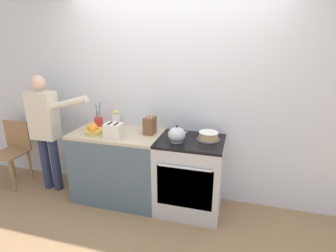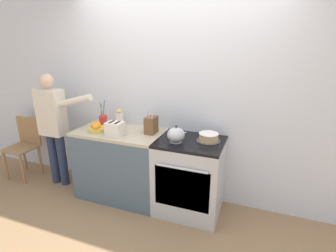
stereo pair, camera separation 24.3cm
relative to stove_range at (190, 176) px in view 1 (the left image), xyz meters
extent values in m
plane|color=#93704C|center=(-0.27, -0.30, -0.44)|extent=(16.00, 16.00, 0.00)
cube|color=silver|center=(-0.27, 0.32, 0.86)|extent=(8.00, 0.04, 2.60)
cube|color=#4C6070|center=(-0.90, 0.00, -0.02)|extent=(1.07, 0.60, 0.85)
cube|color=#BCAD8E|center=(-0.90, 0.00, 0.42)|extent=(1.07, 0.60, 0.03)
cube|color=#B7BABF|center=(0.00, 0.00, -0.02)|extent=(0.73, 0.60, 0.85)
cube|color=black|center=(0.00, -0.29, 0.01)|extent=(0.60, 0.01, 0.47)
cylinder|color=#B7BABF|center=(0.00, -0.32, 0.26)|extent=(0.55, 0.02, 0.02)
cube|color=black|center=(0.00, 0.00, 0.43)|extent=(0.73, 0.60, 0.03)
cylinder|color=#4C4C51|center=(0.19, 0.06, 0.45)|extent=(0.26, 0.26, 0.01)
cylinder|color=tan|center=(0.19, 0.06, 0.47)|extent=(0.21, 0.21, 0.04)
cylinder|color=tan|center=(0.19, 0.06, 0.51)|extent=(0.20, 0.20, 0.04)
cylinder|color=white|center=(0.19, 0.06, 0.53)|extent=(0.21, 0.21, 0.01)
cylinder|color=#B7BABF|center=(-0.14, -0.08, 0.45)|extent=(0.13, 0.13, 0.01)
ellipsoid|color=#B7BABF|center=(-0.14, -0.08, 0.52)|extent=(0.19, 0.19, 0.16)
cone|color=#B7BABF|center=(-0.05, -0.08, 0.55)|extent=(0.09, 0.04, 0.08)
sphere|color=black|center=(-0.14, -0.08, 0.62)|extent=(0.02, 0.02, 0.02)
cube|color=brown|center=(-0.50, 0.08, 0.54)|extent=(0.12, 0.17, 0.20)
cylinder|color=#B2B2B7|center=(-0.54, 0.04, 0.69)|extent=(0.01, 0.04, 0.09)
cylinder|color=#B2B2B7|center=(-0.50, 0.04, 0.69)|extent=(0.01, 0.04, 0.09)
cylinder|color=#B2B2B7|center=(-0.47, 0.04, 0.68)|extent=(0.01, 0.03, 0.07)
cylinder|color=#B2B2B7|center=(-0.54, 0.08, 0.68)|extent=(0.01, 0.03, 0.07)
cylinder|color=red|center=(-1.19, 0.11, 0.51)|extent=(0.10, 0.10, 0.13)
cylinder|color=#A37A51|center=(-1.18, 0.09, 0.62)|extent=(0.06, 0.03, 0.27)
cylinder|color=teal|center=(-1.19, 0.13, 0.63)|extent=(0.07, 0.03, 0.29)
cylinder|color=teal|center=(-1.21, 0.11, 0.61)|extent=(0.01, 0.04, 0.24)
cylinder|color=gold|center=(-1.13, -0.10, 0.47)|extent=(0.21, 0.21, 0.05)
sphere|color=orange|center=(-1.13, -0.10, 0.52)|extent=(0.08, 0.08, 0.08)
sphere|color=orange|center=(-1.12, -0.16, 0.51)|extent=(0.07, 0.07, 0.07)
sphere|color=orange|center=(-1.18, -0.11, 0.52)|extent=(0.08, 0.08, 0.08)
sphere|color=orange|center=(-1.13, -0.10, 0.51)|extent=(0.08, 0.08, 0.08)
sphere|color=orange|center=(-1.16, -0.05, 0.51)|extent=(0.08, 0.08, 0.08)
cube|color=silver|center=(-0.86, -0.15, 0.52)|extent=(0.19, 0.16, 0.16)
cube|color=black|center=(-0.89, -0.15, 0.61)|extent=(0.02, 0.11, 0.00)
cube|color=black|center=(-0.82, -0.15, 0.61)|extent=(0.02, 0.11, 0.00)
cube|color=black|center=(-0.96, -0.15, 0.56)|extent=(0.02, 0.02, 0.01)
cube|color=white|center=(-0.99, 0.18, 0.53)|extent=(0.07, 0.07, 0.18)
pyramid|color=#E0BC4C|center=(-0.99, 0.18, 0.66)|extent=(0.07, 0.07, 0.03)
cylinder|color=#283351|center=(-1.95, -0.05, -0.08)|extent=(0.11, 0.11, 0.73)
cylinder|color=#283351|center=(-1.79, -0.05, -0.08)|extent=(0.11, 0.11, 0.73)
cube|color=beige|center=(-1.87, -0.05, 0.60)|extent=(0.34, 0.20, 0.61)
cylinder|color=beige|center=(-2.08, -0.05, 0.64)|extent=(0.08, 0.08, 0.52)
cylinder|color=beige|center=(-1.48, -0.05, 0.78)|extent=(0.52, 0.08, 0.21)
sphere|color=beige|center=(-1.87, -0.05, 1.01)|extent=(0.18, 0.18, 0.18)
cylinder|color=#997047|center=(-2.33, -0.25, -0.22)|extent=(0.04, 0.04, 0.45)
cylinder|color=#997047|center=(-2.65, 0.07, -0.22)|extent=(0.04, 0.04, 0.45)
cylinder|color=#997047|center=(-2.33, 0.07, -0.22)|extent=(0.04, 0.04, 0.45)
cube|color=#997047|center=(-2.49, -0.09, 0.02)|extent=(0.40, 0.40, 0.02)
cube|color=#997047|center=(-2.49, 0.09, 0.23)|extent=(0.40, 0.03, 0.40)
camera|label=1|loc=(0.48, -2.66, 1.50)|focal=28.00mm
camera|label=2|loc=(0.72, -2.59, 1.50)|focal=28.00mm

